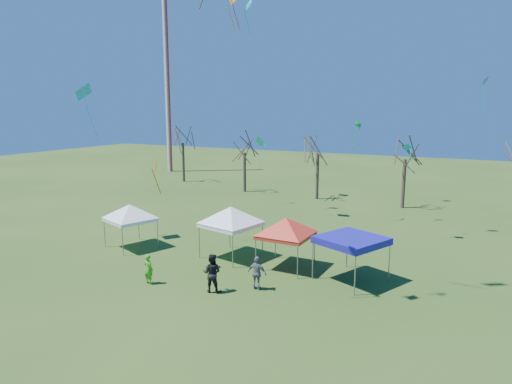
# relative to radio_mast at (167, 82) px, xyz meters

# --- Properties ---
(ground) EXTENTS (140.00, 140.00, 0.00)m
(ground) POSITION_rel_radio_mast_xyz_m (28.00, -34.00, -12.50)
(ground) COLOR #294A17
(ground) RESTS_ON ground
(radio_mast) EXTENTS (0.70, 0.70, 25.00)m
(radio_mast) POSITION_rel_radio_mast_xyz_m (0.00, 0.00, 0.00)
(radio_mast) COLOR silver
(radio_mast) RESTS_ON ground
(tree_0) EXTENTS (3.83, 3.83, 8.44)m
(tree_0) POSITION_rel_radio_mast_xyz_m (7.15, -6.62, -6.01)
(tree_0) COLOR #3D2D21
(tree_0) RESTS_ON ground
(tree_1) EXTENTS (3.42, 3.42, 7.54)m
(tree_1) POSITION_rel_radio_mast_xyz_m (17.23, -9.35, -6.71)
(tree_1) COLOR #3D2D21
(tree_1) RESTS_ON ground
(tree_2) EXTENTS (3.71, 3.71, 8.18)m
(tree_2) POSITION_rel_radio_mast_xyz_m (25.63, -9.62, -6.21)
(tree_2) COLOR #3D2D21
(tree_2) RESTS_ON ground
(tree_3) EXTENTS (3.59, 3.59, 7.91)m
(tree_3) POSITION_rel_radio_mast_xyz_m (34.03, -9.96, -6.42)
(tree_3) COLOR #3D2D21
(tree_3) RESTS_ON ground
(tent_white_west) EXTENTS (3.56, 3.56, 3.33)m
(tent_white_west) POSITION_rel_radio_mast_xyz_m (20.09, -30.47, -9.81)
(tent_white_west) COLOR gray
(tent_white_west) RESTS_ON ground
(tent_white_mid) EXTENTS (4.07, 4.07, 3.67)m
(tent_white_mid) POSITION_rel_radio_mast_xyz_m (26.98, -29.24, -9.54)
(tent_white_mid) COLOR gray
(tent_white_mid) RESTS_ON ground
(tent_red) EXTENTS (3.87, 3.87, 3.41)m
(tent_red) POSITION_rel_radio_mast_xyz_m (30.72, -29.46, -9.75)
(tent_red) COLOR gray
(tent_red) RESTS_ON ground
(tent_blue) EXTENTS (4.00, 4.00, 2.39)m
(tent_blue) POSITION_rel_radio_mast_xyz_m (34.57, -29.72, -10.30)
(tent_blue) COLOR gray
(tent_blue) RESTS_ON ground
(person_dark) EXTENTS (1.11, 0.95, 1.96)m
(person_dark) POSITION_rel_radio_mast_xyz_m (28.82, -34.36, -11.52)
(person_dark) COLOR black
(person_dark) RESTS_ON ground
(person_green) EXTENTS (0.63, 0.46, 1.58)m
(person_green) POSITION_rel_radio_mast_xyz_m (25.30, -34.96, -11.71)
(person_green) COLOR green
(person_green) RESTS_ON ground
(person_grey) EXTENTS (1.03, 0.46, 1.73)m
(person_grey) POSITION_rel_radio_mast_xyz_m (30.70, -33.09, -11.63)
(person_grey) COLOR slate
(person_grey) RESTS_ON ground
(kite_12) EXTENTS (0.72, 0.95, 2.63)m
(kite_12) POSITION_rel_radio_mast_xyz_m (40.02, -14.81, -1.55)
(kite_12) COLOR #127CC7
(kite_12) RESTS_ON ground
(kite_2) EXTENTS (1.48, 1.38, 3.40)m
(kite_2) POSITION_rel_radio_mast_xyz_m (19.18, -12.06, 6.24)
(kite_2) COLOR #0BA99E
(kite_2) RESTS_ON ground
(kite_1) EXTENTS (0.74, 0.89, 2.08)m
(kite_1) POSITION_rel_radio_mast_xyz_m (24.45, -33.04, -6.54)
(kite_1) COLOR #DD590B
(kite_1) RESTS_ON ground
(kite_22) EXTENTS (0.96, 0.86, 2.65)m
(kite_22) POSITION_rel_radio_mast_xyz_m (34.92, -15.15, -6.62)
(kite_22) COLOR #0BA8B1
(kite_22) RESTS_ON ground
(kite_13) EXTENTS (1.26, 0.99, 2.86)m
(kite_13) POSITION_rel_radio_mast_xyz_m (21.55, -14.33, -6.54)
(kite_13) COLOR #0CC1A5
(kite_13) RESTS_ON ground
(kite_14) EXTENTS (1.18, 1.61, 3.96)m
(kite_14) POSITION_rel_radio_mast_xyz_m (16.48, -30.34, -2.41)
(kite_14) COLOR #1589E0
(kite_14) RESTS_ON ground
(kite_19) EXTENTS (0.80, 1.01, 2.40)m
(kite_19) POSITION_rel_radio_mast_xyz_m (31.39, -16.90, -4.73)
(kite_19) COLOR green
(kite_19) RESTS_ON ground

